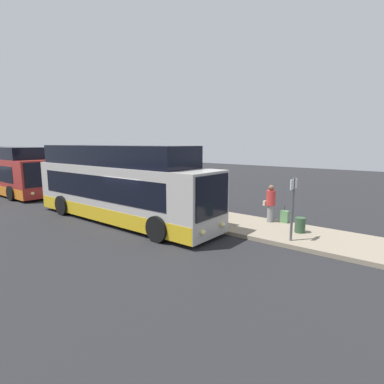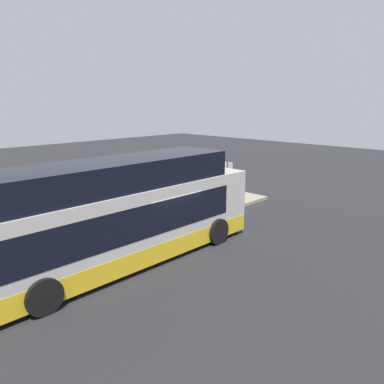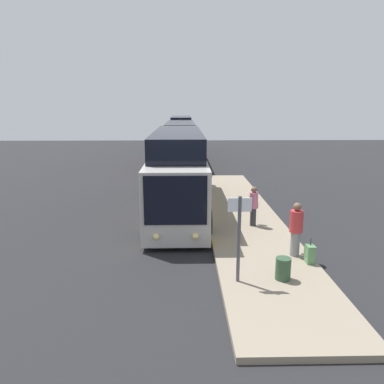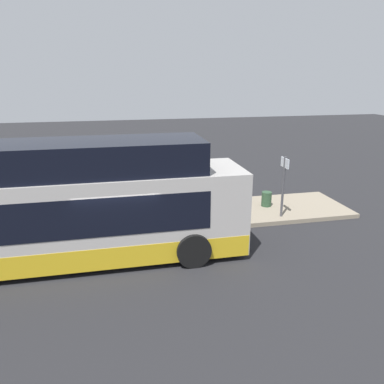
{
  "view_description": "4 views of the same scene",
  "coord_description": "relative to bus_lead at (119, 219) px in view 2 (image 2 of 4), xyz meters",
  "views": [
    {
      "loc": [
        10.69,
        -9.29,
        4.02
      ],
      "look_at": [
        2.61,
        0.88,
        1.87
      ],
      "focal_mm": 28.0,
      "sensor_mm": 36.0,
      "label": 1
    },
    {
      "loc": [
        -9.13,
        -10.53,
        5.87
      ],
      "look_at": [
        2.61,
        0.88,
        1.87
      ],
      "focal_mm": 35.0,
      "sensor_mm": 36.0,
      "label": 2
    },
    {
      "loc": [
        16.51,
        0.57,
        5.09
      ],
      "look_at": [
        2.61,
        0.88,
        1.87
      ],
      "focal_mm": 35.0,
      "sensor_mm": 36.0,
      "label": 3
    },
    {
      "loc": [
        -0.04,
        -11.27,
        5.78
      ],
      "look_at": [
        2.61,
        0.88,
        1.87
      ],
      "focal_mm": 35.0,
      "sensor_mm": 36.0,
      "label": 4
    }
  ],
  "objects": [
    {
      "name": "ground",
      "position": [
        1.77,
        -0.28,
        -1.73
      ],
      "size": [
        80.0,
        80.0,
        0.0
      ],
      "primitive_type": "plane",
      "color": "#232326"
    },
    {
      "name": "platform",
      "position": [
        1.77,
        2.95,
        -1.64
      ],
      "size": [
        20.0,
        3.25,
        0.18
      ],
      "color": "gray",
      "rests_on": "ground"
    },
    {
      "name": "bus_lead",
      "position": [
        0.0,
        0.0,
        0.0
      ],
      "size": [
        11.7,
        2.77,
        3.88
      ],
      "color": "#B2ADA8",
      "rests_on": "ground"
    },
    {
      "name": "passenger_boarding",
      "position": [
        3.34,
        3.19,
        -0.65
      ],
      "size": [
        0.6,
        0.48,
        1.67
      ],
      "rotation": [
        0.0,
        0.0,
        1.21
      ],
      "color": "#2D2D33",
      "rests_on": "platform"
    },
    {
      "name": "passenger_waiting",
      "position": [
        6.57,
        4.0,
        -0.58
      ],
      "size": [
        0.69,
        0.56,
        1.83
      ],
      "rotation": [
        0.0,
        0.0,
        1.23
      ],
      "color": "gray",
      "rests_on": "platform"
    },
    {
      "name": "suitcase",
      "position": [
        7.17,
        4.31,
        -1.26
      ],
      "size": [
        0.41,
        0.25,
        0.82
      ],
      "color": "#598C59",
      "rests_on": "platform"
    },
    {
      "name": "sign_post",
      "position": [
        8.43,
        1.82,
        -0.01
      ],
      "size": [
        0.1,
        0.66,
        2.51
      ],
      "color": "#4C4C51",
      "rests_on": "platform"
    },
    {
      "name": "trash_bin",
      "position": [
        8.33,
        3.15,
        -1.23
      ],
      "size": [
        0.44,
        0.44,
        0.65
      ],
      "color": "#2D4C33",
      "rests_on": "platform"
    }
  ]
}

